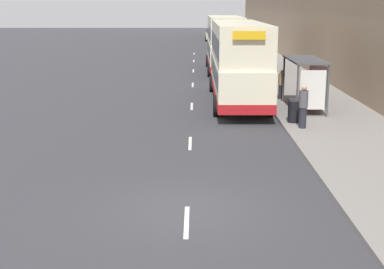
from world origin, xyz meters
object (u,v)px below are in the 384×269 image
object	(u,v)px
double_decker_bus_near	(238,61)
double_decker_bus_ahead	(225,43)
pedestrian_1	(303,106)
bus_shelter	(310,75)
pedestrian_at_shelter	(281,84)
car_0	(212,35)
litter_bin	(294,110)

from	to	relation	value
double_decker_bus_near	double_decker_bus_ahead	world-z (taller)	same
double_decker_bus_near	pedestrian_1	bearing A→B (deg)	-71.16
double_decker_bus_near	bus_shelter	bearing A→B (deg)	-38.44
double_decker_bus_near	pedestrian_1	xyz separation A→B (m)	(2.26, -6.61, -1.21)
double_decker_bus_ahead	pedestrian_at_shelter	bearing A→B (deg)	-79.78
bus_shelter	double_decker_bus_near	bearing A→B (deg)	141.56
bus_shelter	pedestrian_1	size ratio (longest dim) A/B	2.28
bus_shelter	pedestrian_at_shelter	world-z (taller)	bus_shelter
double_decker_bus_ahead	car_0	world-z (taller)	double_decker_bus_ahead
double_decker_bus_ahead	double_decker_bus_near	bearing A→B (deg)	-90.06
bus_shelter	car_0	size ratio (longest dim) A/B	1.00
car_0	litter_bin	bearing A→B (deg)	-87.96
car_0	pedestrian_at_shelter	distance (m)	50.28
double_decker_bus_ahead	pedestrian_at_shelter	size ratio (longest dim) A/B	6.32
double_decker_bus_near	double_decker_bus_ahead	bearing A→B (deg)	89.94
double_decker_bus_ahead	pedestrian_at_shelter	world-z (taller)	double_decker_bus_ahead
double_decker_bus_near	pedestrian_1	world-z (taller)	double_decker_bus_near
double_decker_bus_near	pedestrian_1	distance (m)	7.09
car_0	pedestrian_1	world-z (taller)	pedestrian_1
double_decker_bus_near	pedestrian_at_shelter	distance (m)	2.81
double_decker_bus_ahead	pedestrian_1	distance (m)	20.68
bus_shelter	car_0	xyz separation A→B (m)	(-3.22, 53.38, -0.98)
bus_shelter	car_0	world-z (taller)	bus_shelter
bus_shelter	pedestrian_1	xyz separation A→B (m)	(-1.04, -3.99, -0.80)
double_decker_bus_ahead	car_0	distance (m)	36.88
double_decker_bus_ahead	litter_bin	bearing A→B (deg)	-83.94
bus_shelter	litter_bin	distance (m)	3.35
bus_shelter	double_decker_bus_near	world-z (taller)	double_decker_bus_near
car_0	litter_bin	world-z (taller)	car_0
car_0	bus_shelter	bearing A→B (deg)	-86.54
double_decker_bus_near	litter_bin	distance (m)	6.09
double_decker_bus_near	car_0	bearing A→B (deg)	89.92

